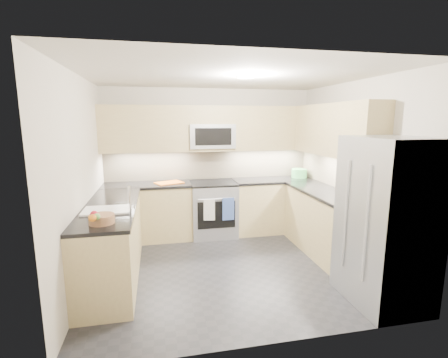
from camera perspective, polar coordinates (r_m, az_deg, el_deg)
floor at (r=4.58m, az=0.92°, el=-15.08°), size 3.60×3.20×0.00m
ceiling at (r=4.18m, az=1.03°, el=17.66°), size 3.60×3.20×0.02m
wall_back at (r=5.76m, az=-2.54°, el=3.17°), size 3.60×0.02×2.50m
wall_front at (r=2.70m, az=8.49°, el=-5.19°), size 3.60×0.02×2.50m
wall_left at (r=4.20m, az=-23.76°, el=-0.39°), size 0.02×3.20×2.50m
wall_right at (r=4.92m, az=21.89°, el=1.20°), size 0.02×3.20×2.50m
base_cab_back_left at (r=5.55m, az=-13.19°, el=-5.80°), size 1.42×0.60×0.90m
base_cab_back_right at (r=5.90m, az=8.54°, el=-4.68°), size 1.42×0.60×0.90m
base_cab_right at (r=5.07m, az=17.49°, el=-7.59°), size 0.60×1.70×0.90m
base_cab_peninsula at (r=4.35m, az=-19.06°, el=-10.65°), size 0.60×2.00×0.90m
countertop_back_left at (r=5.44m, az=-13.39°, el=-1.04°), size 1.42×0.63×0.04m
countertop_back_right at (r=5.80m, az=8.67°, el=-0.19°), size 1.42×0.63×0.04m
countertop_right at (r=4.95m, az=17.78°, el=-2.39°), size 0.63×1.70×0.04m
countertop_peninsula at (r=4.21m, az=-19.43°, el=-4.66°), size 0.63×2.00×0.04m
upper_cab_back at (r=5.54m, az=-2.29°, el=8.85°), size 3.60×0.35×0.75m
upper_cab_right at (r=5.01m, az=18.91°, el=8.15°), size 0.35×1.95×0.75m
backsplash_back at (r=5.76m, az=-2.52°, el=2.62°), size 3.60×0.01×0.51m
backsplash_right at (r=5.30m, az=19.14°, el=1.38°), size 0.01×2.30×0.51m
gas_range at (r=5.60m, az=-1.94°, el=-5.34°), size 0.76×0.65×0.91m
range_cooktop at (r=5.49m, az=-1.96°, el=-0.72°), size 0.76×0.65×0.03m
oven_door_glass at (r=5.29m, az=-1.32°, el=-6.34°), size 0.62×0.02×0.45m
oven_handle at (r=5.20m, az=-1.29°, el=-3.55°), size 0.60×0.02×0.02m
microwave at (r=5.52m, az=-2.24°, el=7.55°), size 0.76×0.40×0.40m
microwave_door at (r=5.32m, az=-1.87°, el=7.45°), size 0.60×0.01×0.28m
refrigerator at (r=3.88m, az=26.58°, el=-6.75°), size 0.70×0.90×1.80m
fridge_handle_left at (r=3.51m, az=23.68°, el=-7.40°), size 0.02×0.02×1.20m
fridge_handle_right at (r=3.80m, az=20.55°, el=-5.88°), size 0.02×0.02×1.20m
sink_basin at (r=3.99m, az=-19.86°, el=-6.13°), size 0.52×0.38×0.16m
faucet at (r=3.91m, az=-16.26°, el=-3.22°), size 0.03×0.03×0.28m
utensil_bowl at (r=6.02m, az=13.08°, el=0.99°), size 0.36×0.36×0.16m
cutting_board at (r=5.43m, az=-9.61°, el=-0.65°), size 0.51×0.44×0.01m
fruit_basket at (r=3.51m, az=-20.71°, el=-6.60°), size 0.27×0.27×0.09m
fruit_apple at (r=3.43m, az=-21.86°, el=-5.86°), size 0.08×0.08×0.08m
fruit_pear at (r=3.36m, az=-21.45°, el=-6.17°), size 0.06×0.06×0.06m
dish_towel_check at (r=5.20m, az=-2.60°, el=-5.48°), size 0.18×0.05×0.34m
dish_towel_blue at (r=5.26m, az=0.75°, el=-5.30°), size 0.20×0.02×0.37m
fruit_orange at (r=3.33m, az=-22.12°, el=-6.38°), size 0.07×0.07×0.07m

